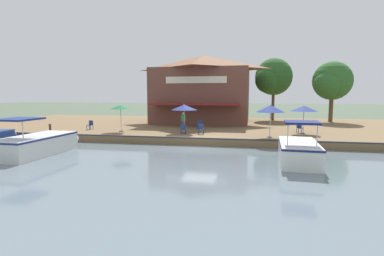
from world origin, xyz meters
name	(u,v)px	position (x,y,z in m)	size (l,w,h in m)	color
ground_plane	(200,147)	(0.00, 0.00, 0.00)	(220.00, 220.00, 0.00)	#4C5B47
quay_deck	(217,127)	(-11.00, 0.00, 0.30)	(22.00, 56.00, 0.60)	brown
quay_edge_fender	(200,138)	(-0.10, 0.00, 0.65)	(0.20, 50.40, 0.10)	#2D2D33
waterfront_restaurant	(203,89)	(-13.78, -2.05, 4.59)	(11.03, 11.28, 7.86)	brown
patio_umbrella_near_quay_edge	(271,109)	(-1.92, 5.14, 2.82)	(2.18, 2.18, 2.53)	#B7B7B7
patio_umbrella_far_corner	(121,107)	(-3.05, -7.65, 2.78)	(1.87, 1.87, 2.41)	#B7B7B7
patio_umbrella_mid_patio_right	(184,107)	(-3.25, -1.93, 2.80)	(2.21, 2.21, 2.48)	#B7B7B7
patio_umbrella_by_entrance	(304,109)	(-4.77, 8.03, 2.72)	(2.22, 2.22, 2.39)	#B7B7B7
cafe_chair_under_first_umbrella	(199,124)	(-6.12, -1.10, 1.08)	(0.47, 0.47, 0.85)	navy
cafe_chair_back_row_seat	(90,124)	(-3.98, -11.20, 1.08)	(0.48, 0.48, 0.85)	navy
cafe_chair_beside_entrance	(300,127)	(-5.29, 7.83, 1.08)	(0.54, 0.54, 0.85)	navy
cafe_chair_far_corner_seat	(183,129)	(-2.36, -1.81, 1.08)	(0.56, 0.56, 0.85)	navy
cafe_chair_mid_patio	(201,128)	(-2.77, -0.37, 1.08)	(0.55, 0.55, 0.85)	navy
person_at_quay_edge	(183,119)	(-5.51, -2.53, 1.62)	(0.46, 0.46, 1.63)	#4C4C56
motorboat_second_along	(43,143)	(4.59, -9.68, 0.75)	(6.44, 2.47, 2.42)	silver
motorboat_mid_row	(298,149)	(3.71, 6.40, 0.73)	(5.65, 2.30, 2.43)	white
mooring_post	(50,129)	(-0.35, -12.78, 1.03)	(0.22, 0.22, 0.83)	#473323
tree_upstream_bank	(331,82)	(-16.79, 12.93, 5.39)	(4.80, 4.57, 7.21)	brown
tree_downstream_bank	(272,78)	(-18.54, 6.25, 6.03)	(4.97, 4.73, 7.93)	brown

